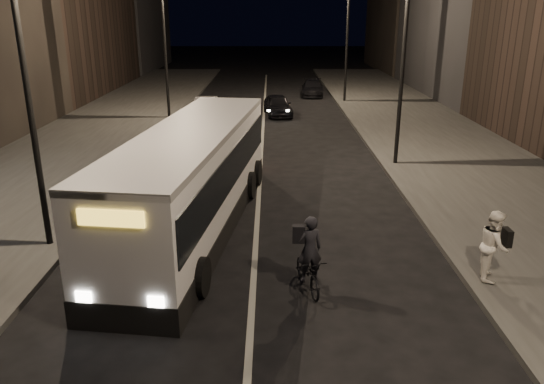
{
  "coord_description": "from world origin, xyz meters",
  "views": [
    {
      "loc": [
        0.41,
        -9.2,
        6.16
      ],
      "look_at": [
        0.45,
        4.36,
        1.5
      ],
      "focal_mm": 35.0,
      "sensor_mm": 36.0,
      "label": 1
    }
  ],
  "objects_px": {
    "streetlight_right_mid": "(398,32)",
    "streetlight_left_near": "(32,45)",
    "car_near": "(278,105)",
    "city_bus": "(193,175)",
    "car_mid": "(207,106)",
    "car_far": "(312,88)",
    "streetlight_right_far": "(344,23)",
    "cyclist_on_bicycle": "(309,265)",
    "streetlight_left_far": "(168,25)",
    "pedestrian_woman": "(494,245)"
  },
  "relations": [
    {
      "from": "car_mid",
      "to": "streetlight_left_far",
      "type": "bearing_deg",
      "value": 29.52
    },
    {
      "from": "streetlight_right_mid",
      "to": "car_near",
      "type": "distance_m",
      "value": 13.08
    },
    {
      "from": "streetlight_right_far",
      "to": "cyclist_on_bicycle",
      "type": "relative_size",
      "value": 4.28
    },
    {
      "from": "city_bus",
      "to": "car_far",
      "type": "height_order",
      "value": "city_bus"
    },
    {
      "from": "streetlight_left_far",
      "to": "car_near",
      "type": "height_order",
      "value": "streetlight_left_far"
    },
    {
      "from": "city_bus",
      "to": "car_mid",
      "type": "bearing_deg",
      "value": 102.81
    },
    {
      "from": "streetlight_right_mid",
      "to": "cyclist_on_bicycle",
      "type": "relative_size",
      "value": 4.28
    },
    {
      "from": "streetlight_left_far",
      "to": "car_near",
      "type": "relative_size",
      "value": 2.19
    },
    {
      "from": "streetlight_right_mid",
      "to": "streetlight_right_far",
      "type": "bearing_deg",
      "value": 90.0
    },
    {
      "from": "streetlight_right_far",
      "to": "cyclist_on_bicycle",
      "type": "bearing_deg",
      "value": -98.76
    },
    {
      "from": "streetlight_right_far",
      "to": "car_far",
      "type": "xyz_separation_m",
      "value": [
        -1.73,
        3.3,
        -4.79
      ]
    },
    {
      "from": "streetlight_right_mid",
      "to": "streetlight_right_far",
      "type": "relative_size",
      "value": 1.0
    },
    {
      "from": "cyclist_on_bicycle",
      "to": "pedestrian_woman",
      "type": "distance_m",
      "value": 4.34
    },
    {
      "from": "cyclist_on_bicycle",
      "to": "car_far",
      "type": "distance_m",
      "value": 29.68
    },
    {
      "from": "car_far",
      "to": "car_near",
      "type": "bearing_deg",
      "value": -105.35
    },
    {
      "from": "streetlight_left_far",
      "to": "pedestrian_woman",
      "type": "distance_m",
      "value": 23.21
    },
    {
      "from": "city_bus",
      "to": "pedestrian_woman",
      "type": "relative_size",
      "value": 6.75
    },
    {
      "from": "streetlight_left_near",
      "to": "car_mid",
      "type": "distance_m",
      "value": 19.85
    },
    {
      "from": "pedestrian_woman",
      "to": "car_far",
      "type": "bearing_deg",
      "value": 20.78
    },
    {
      "from": "streetlight_left_near",
      "to": "streetlight_right_mid",
      "type": "bearing_deg",
      "value": 36.88
    },
    {
      "from": "streetlight_right_far",
      "to": "streetlight_left_near",
      "type": "height_order",
      "value": "same"
    },
    {
      "from": "car_far",
      "to": "streetlight_right_far",
      "type": "bearing_deg",
      "value": -58.61
    },
    {
      "from": "streetlight_left_near",
      "to": "car_near",
      "type": "relative_size",
      "value": 2.19
    },
    {
      "from": "streetlight_left_near",
      "to": "car_far",
      "type": "relative_size",
      "value": 2.06
    },
    {
      "from": "city_bus",
      "to": "cyclist_on_bicycle",
      "type": "height_order",
      "value": "city_bus"
    },
    {
      "from": "city_bus",
      "to": "car_mid",
      "type": "height_order",
      "value": "city_bus"
    },
    {
      "from": "streetlight_right_mid",
      "to": "pedestrian_woman",
      "type": "height_order",
      "value": "streetlight_right_mid"
    },
    {
      "from": "car_near",
      "to": "streetlight_right_mid",
      "type": "bearing_deg",
      "value": -76.02
    },
    {
      "from": "streetlight_left_near",
      "to": "cyclist_on_bicycle",
      "type": "xyz_separation_m",
      "value": [
        6.62,
        -2.29,
        -4.73
      ]
    },
    {
      "from": "city_bus",
      "to": "cyclist_on_bicycle",
      "type": "distance_m",
      "value": 5.0
    },
    {
      "from": "city_bus",
      "to": "cyclist_on_bicycle",
      "type": "bearing_deg",
      "value": -42.99
    },
    {
      "from": "car_far",
      "to": "streetlight_left_near",
      "type": "bearing_deg",
      "value": -104.44
    },
    {
      "from": "streetlight_right_far",
      "to": "cyclist_on_bicycle",
      "type": "distance_m",
      "value": 27.02
    },
    {
      "from": "streetlight_right_mid",
      "to": "car_near",
      "type": "relative_size",
      "value": 2.19
    },
    {
      "from": "streetlight_right_mid",
      "to": "pedestrian_woman",
      "type": "relative_size",
      "value": 4.83
    },
    {
      "from": "cyclist_on_bicycle",
      "to": "car_mid",
      "type": "xyz_separation_m",
      "value": [
        -4.76,
        21.47,
        -0.01
      ]
    },
    {
      "from": "pedestrian_woman",
      "to": "car_near",
      "type": "xyz_separation_m",
      "value": [
        -4.74,
        21.35,
        -0.37
      ]
    },
    {
      "from": "car_near",
      "to": "streetlight_left_near",
      "type": "bearing_deg",
      "value": -115.27
    },
    {
      "from": "streetlight_right_mid",
      "to": "streetlight_left_far",
      "type": "xyz_separation_m",
      "value": [
        -10.66,
        10.0,
        0.0
      ]
    },
    {
      "from": "city_bus",
      "to": "car_far",
      "type": "bearing_deg",
      "value": 85.62
    },
    {
      "from": "streetlight_left_near",
      "to": "car_far",
      "type": "height_order",
      "value": "streetlight_left_near"
    },
    {
      "from": "streetlight_left_far",
      "to": "car_mid",
      "type": "height_order",
      "value": "streetlight_left_far"
    },
    {
      "from": "streetlight_left_far",
      "to": "streetlight_left_near",
      "type": "bearing_deg",
      "value": -90.0
    },
    {
      "from": "car_mid",
      "to": "streetlight_left_near",
      "type": "bearing_deg",
      "value": 81.53
    },
    {
      "from": "streetlight_right_far",
      "to": "streetlight_left_far",
      "type": "relative_size",
      "value": 1.0
    },
    {
      "from": "city_bus",
      "to": "car_near",
      "type": "height_order",
      "value": "city_bus"
    },
    {
      "from": "streetlight_left_near",
      "to": "car_near",
      "type": "distance_m",
      "value": 20.86
    },
    {
      "from": "streetlight_left_far",
      "to": "pedestrian_woman",
      "type": "height_order",
      "value": "streetlight_left_far"
    },
    {
      "from": "streetlight_right_mid",
      "to": "streetlight_left_near",
      "type": "height_order",
      "value": "same"
    },
    {
      "from": "cyclist_on_bicycle",
      "to": "car_mid",
      "type": "bearing_deg",
      "value": 88.89
    }
  ]
}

